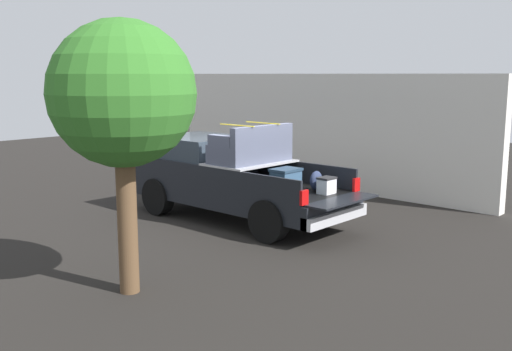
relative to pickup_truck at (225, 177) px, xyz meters
name	(u,v)px	position (x,y,z in m)	size (l,w,h in m)	color
ground_plane	(237,220)	(-0.36, 0.00, -0.96)	(40.00, 40.00, 0.00)	black
pickup_truck	(225,177)	(0.00, 0.00, 0.00)	(6.05, 2.06, 2.23)	black
building_facade	(317,131)	(0.80, -4.58, 0.69)	(10.95, 0.36, 3.31)	silver
tree_background	(123,96)	(-2.31, 4.34, 2.01)	(2.16, 2.16, 4.09)	brown
trash_can	(221,165)	(3.53, -3.26, -0.47)	(0.60, 0.60, 0.98)	#3F4C66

